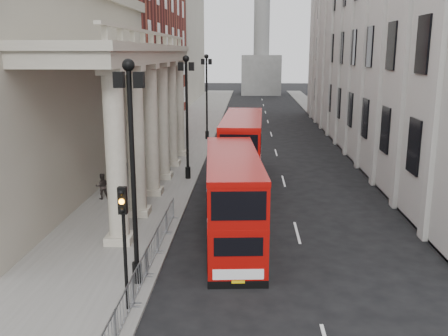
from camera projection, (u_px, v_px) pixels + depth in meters
The scene contains 18 objects.
sidewalk_west at pixel (175, 151), 44.38m from camera, with size 6.00×140.00×0.12m, color slate.
sidewalk_east at pixel (362, 153), 43.59m from camera, with size 3.00×140.00×0.12m, color slate.
kerb at pixel (208, 151), 44.24m from camera, with size 0.20×140.00×0.14m, color slate.
portico_building at pixel (28, 95), 31.72m from camera, with size 9.00×28.00×12.00m, color #9F9985.
brick_building at pixel (132, 32), 59.76m from camera, with size 9.00×32.00×22.00m, color maroon.
west_building_far at pixel (173, 44), 91.11m from camera, with size 9.00×30.00×20.00m, color #9F9985.
east_building at pixel (396, 6), 42.58m from camera, with size 8.00×55.00×25.00m, color beige.
monument_column at pixel (262, 15), 100.62m from camera, with size 8.00×8.00×54.20m.
lamp_post_south at pixel (132, 159), 17.88m from camera, with size 1.05×0.44×8.32m.
lamp_post_mid at pixel (187, 109), 33.44m from camera, with size 1.05×0.44×8.32m.
lamp_post_north at pixel (207, 91), 49.00m from camera, with size 1.05×0.44×8.32m.
traffic_light at pixel (124, 226), 16.32m from camera, with size 0.28×0.33×4.30m.
crowd_barriers at pixel (133, 291), 17.11m from camera, with size 0.50×18.75×1.10m.
bus_near at pixel (233, 197), 22.83m from camera, with size 3.05×9.75×4.14m.
bus_far at pixel (242, 148), 33.50m from camera, with size 2.81×10.48×4.49m.
pedestrian_a at pixel (146, 178), 31.14m from camera, with size 0.61×0.40×1.68m, color black.
pedestrian_b at pixel (102, 186), 29.54m from camera, with size 0.75×0.59×1.55m, color #2A2421.
pedestrian_c at pixel (166, 162), 35.62m from camera, with size 0.84×0.55×1.72m, color black.
Camera 1 is at (3.55, -13.30, 8.67)m, focal length 40.00 mm.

